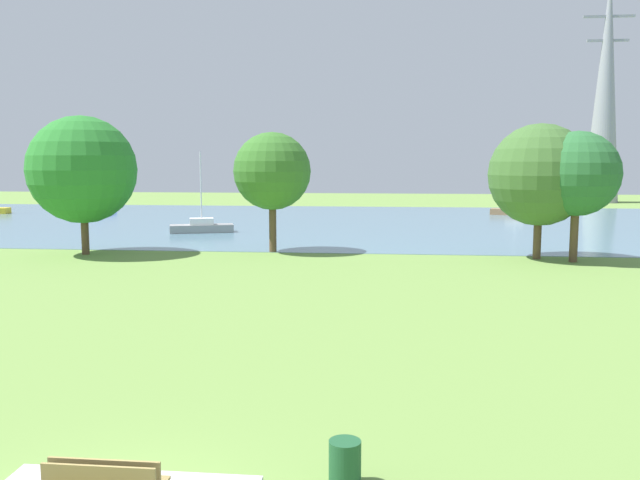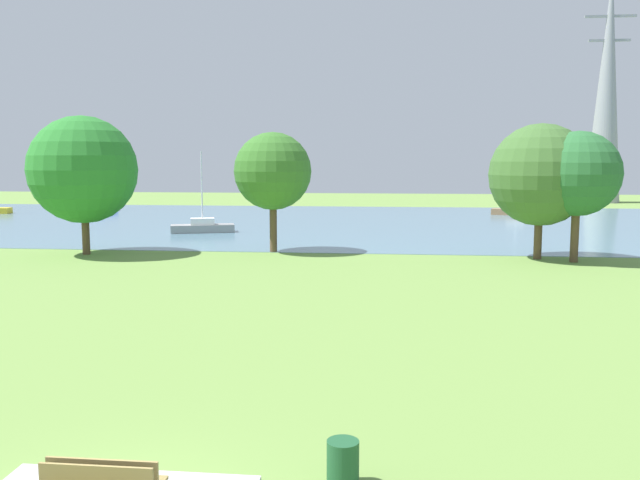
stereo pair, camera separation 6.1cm
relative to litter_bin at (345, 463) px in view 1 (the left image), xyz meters
The scene contains 11 objects.
ground_plane 20.73m from the litter_bin, 100.08° to the left, with size 160.00×160.00×0.00m, color olive.
litter_bin is the anchor object (origin of this frame).
water_surface 48.54m from the litter_bin, 94.28° to the left, with size 140.00×40.00×0.02m, color slate.
sailboat_brown 59.43m from the litter_bin, 76.94° to the left, with size 5.03×2.93×7.33m.
sailboat_gray 41.12m from the litter_bin, 109.38° to the left, with size 5.03×2.86×6.18m.
sailboat_blue 66.26m from the litter_bin, 118.30° to the left, with size 4.92×1.95×7.27m.
tree_west_near 31.88m from the litter_bin, 122.96° to the left, with size 6.28×6.28×8.14m.
tree_east_far 29.68m from the litter_bin, 102.40° to the left, with size 4.67×4.67×7.23m.
tree_mid_shore 29.18m from the litter_bin, 71.72° to the left, with size 5.70×5.70×7.59m.
tree_west_far 28.90m from the litter_bin, 67.81° to the left, with size 4.61×4.61×7.14m.
electricity_pylon 86.07m from the litter_bin, 70.47° to the left, with size 6.40×4.40×29.73m.
Camera 1 is at (4.33, -9.22, 5.57)m, focal length 37.25 mm.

